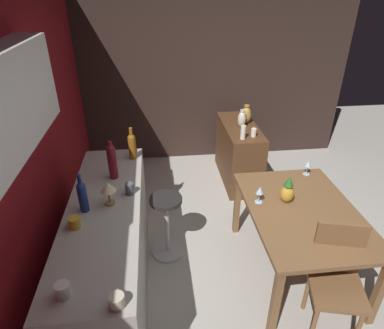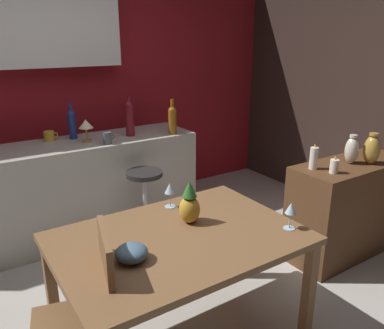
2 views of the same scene
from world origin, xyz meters
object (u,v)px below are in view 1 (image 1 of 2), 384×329
object	(u,v)px
wine_glass_right	(260,191)
vase_ceramic_ivory	(242,119)
sideboard_cabinet	(239,153)
pineapple_centerpiece	(288,191)
cup_white	(63,290)
fruit_bowl	(331,229)
wine_bottle_cobalt	(82,195)
counter_lamp	(108,189)
cup_mustard	(75,222)
dining_table	(302,217)
cup_cream	(117,301)
wine_glass_left	(308,164)
cup_slate	(129,189)
vase_brass	(246,115)
pillar_candle_tall	(243,132)
wine_bottle_ruby	(112,160)
pillar_candle_short	(254,132)
bar_stool	(167,225)
wine_bottle_amber	(132,145)
chair_near_window	(336,277)

from	to	relation	value
wine_glass_right	vase_ceramic_ivory	size ratio (longest dim) A/B	0.70
sideboard_cabinet	pineapple_centerpiece	xyz separation A→B (m)	(-1.63, -0.03, 0.44)
wine_glass_right	cup_white	size ratio (longest dim) A/B	1.37
fruit_bowl	wine_bottle_cobalt	world-z (taller)	wine_bottle_cobalt
counter_lamp	cup_mustard	bearing A→B (deg)	139.53
dining_table	cup_cream	bearing A→B (deg)	121.78
wine_glass_left	cup_slate	world-z (taller)	cup_slate
vase_brass	wine_glass_right	bearing A→B (deg)	169.45
cup_cream	pillar_candle_tall	xyz separation A→B (m)	(2.31, -1.32, -0.03)
cup_mustard	counter_lamp	bearing A→B (deg)	-40.47
wine_bottle_ruby	pillar_candle_short	bearing A→B (deg)	-60.01
fruit_bowl	vase_ceramic_ivory	bearing A→B (deg)	6.34
pineapple_centerpiece	wine_bottle_cobalt	size ratio (longest dim) A/B	0.81
wine_glass_right	wine_glass_left	bearing A→B (deg)	-56.32
pillar_candle_short	vase_ceramic_ivory	bearing A→B (deg)	14.04
cup_cream	counter_lamp	xyz separation A→B (m)	(1.01, 0.14, 0.11)
wine_glass_left	cup_cream	size ratio (longest dim) A/B	1.31
dining_table	cup_slate	bearing A→B (deg)	82.94
cup_white	pillar_candle_tall	distance (m)	2.74
pineapple_centerpiece	vase_ceramic_ivory	xyz separation A→B (m)	(1.58, 0.03, 0.08)
dining_table	pineapple_centerpiece	size ratio (longest dim) A/B	5.10
wine_glass_right	wine_bottle_cobalt	distance (m)	1.52
counter_lamp	pillar_candle_tall	bearing A→B (deg)	-48.28
cup_mustard	vase_brass	size ratio (longest dim) A/B	0.49
wine_bottle_cobalt	wine_bottle_ruby	bearing A→B (deg)	-20.94
bar_stool	fruit_bowl	distance (m)	1.53
dining_table	wine_glass_right	world-z (taller)	wine_glass_right
pillar_candle_short	vase_brass	xyz separation A→B (m)	(0.44, -0.02, 0.07)
wine_bottle_amber	wine_bottle_cobalt	xyz separation A→B (m)	(-0.86, 0.35, -0.00)
wine_bottle_amber	cup_white	world-z (taller)	wine_bottle_amber
wine_glass_left	wine_glass_right	xyz separation A→B (m)	(-0.43, 0.64, 0.00)
fruit_bowl	pillar_candle_tall	distance (m)	1.72
vase_ceramic_ivory	wine_bottle_amber	bearing A→B (deg)	122.25
wine_glass_left	cup_cream	distance (m)	2.37
fruit_bowl	cup_cream	distance (m)	1.74
vase_ceramic_ivory	cup_mustard	bearing A→B (deg)	137.67
wine_bottle_amber	wine_bottle_ruby	xyz separation A→B (m)	(-0.37, 0.16, 0.03)
wine_glass_right	sideboard_cabinet	bearing A→B (deg)	-8.00
sideboard_cabinet	counter_lamp	distance (m)	2.39
bar_stool	pillar_candle_short	bearing A→B (deg)	-48.00
chair_near_window	wine_bottle_ruby	distance (m)	2.11
sideboard_cabinet	wine_bottle_amber	world-z (taller)	wine_bottle_amber
cup_slate	counter_lamp	size ratio (longest dim) A/B	0.53
counter_lamp	pillar_candle_short	xyz separation A→B (m)	(1.36, -1.61, -0.18)
cup_mustard	counter_lamp	xyz separation A→B (m)	(0.27, -0.23, 0.11)
pillar_candle_short	vase_ceramic_ivory	size ratio (longest dim) A/B	0.55
dining_table	cup_white	distance (m)	2.06
wine_glass_left	wine_bottle_ruby	bearing A→B (deg)	92.93
pineapple_centerpiece	wine_bottle_ruby	xyz separation A→B (m)	(0.34, 1.57, 0.23)
sideboard_cabinet	pineapple_centerpiece	size ratio (longest dim) A/B	4.12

